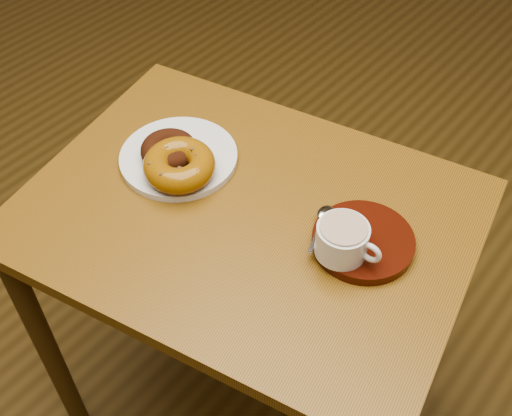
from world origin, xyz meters
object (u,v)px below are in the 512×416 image
Objects in this scene: donut_plate at (179,157)px; coffee_cup at (343,240)px; cafe_table at (247,252)px; saucer at (363,241)px.

coffee_cup is at bearing 0.04° from donut_plate.
cafe_table is 0.23m from saucer.
donut_plate is 1.30× the size of saucer.
coffee_cup is (-0.01, -0.04, 0.04)m from saucer.
coffee_cup is at bearing -104.65° from saucer.
donut_plate is 1.97× the size of coffee_cup.
saucer is at bearing 6.47° from cafe_table.
coffee_cup is (0.17, 0.02, 0.15)m from cafe_table.
cafe_table is 5.13× the size of saucer.
donut_plate is 0.34m from coffee_cup.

